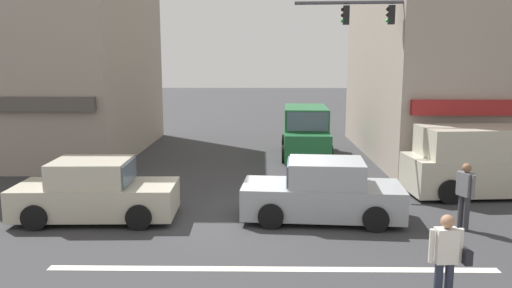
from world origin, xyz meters
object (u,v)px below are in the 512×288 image
Objects in this scene: utility_pole_near_left at (43,47)px; van_parked_curbside at (306,133)px; traffic_light_mast at (412,58)px; utility_pole_far_right at (486,48)px; pedestrian_mid_crossing at (465,192)px; sedan_approaching_near at (322,193)px; pedestrian_foreground_with_bag at (447,257)px; van_waiting_far at (480,163)px; sedan_crossing_center at (96,193)px.

van_parked_curbside is at bearing 17.70° from utility_pole_near_left.
traffic_light_mast is at bearing -57.84° from van_parked_curbside.
utility_pole_far_right is (16.63, 1.69, 0.01)m from utility_pole_near_left.
pedestrian_mid_crossing is at bearing -72.04° from van_parked_curbside.
sedan_approaching_near is 5.03m from pedestrian_foreground_with_bag.
utility_pole_far_right reaches higher than van_waiting_far.
pedestrian_mid_crossing is (1.91, 4.05, -0.00)m from pedestrian_foreground_with_bag.
utility_pole_far_right is at bearing 45.68° from sedan_approaching_near.
sedan_crossing_center and sedan_approaching_near have the same top height.
utility_pole_far_right reaches higher than pedestrian_mid_crossing.
sedan_approaching_near is at bearing -129.63° from traffic_light_mast.
traffic_light_mast is (-3.85, -3.34, -0.40)m from utility_pole_far_right.
utility_pole_far_right reaches higher than traffic_light_mast.
traffic_light_mast is at bearing -7.33° from utility_pole_near_left.
utility_pole_far_right is 1.87× the size of van_waiting_far.
sedan_crossing_center is (-13.04, -7.37, -3.87)m from utility_pole_far_right.
utility_pole_far_right is 2.10× the size of sedan_approaching_near.
van_parked_curbside reaches higher than pedestrian_mid_crossing.
utility_pole_far_right is 9.61m from pedestrian_mid_crossing.
pedestrian_foreground_with_bag is (1.17, -13.54, -0.05)m from van_parked_curbside.
utility_pole_far_right is 1.43× the size of traffic_light_mast.
van_parked_curbside is 7.89m from van_waiting_far.
utility_pole_near_left reaches higher than sedan_approaching_near.
utility_pole_near_left is 1.89× the size of van_parked_curbside.
sedan_approaching_near is (-3.29, -3.97, -3.46)m from traffic_light_mast.
utility_pole_far_right is 2.14× the size of sedan_crossing_center.
utility_pole_near_left is at bearing 122.33° from sedan_crossing_center.
van_parked_curbside reaches higher than sedan_crossing_center.
van_parked_curbside reaches higher than pedestrian_foreground_with_bag.
van_waiting_far is 8.17m from pedestrian_foreground_with_bag.
pedestrian_mid_crossing is at bearing -4.29° from sedan_crossing_center.
utility_pole_far_right is 5.11m from traffic_light_mast.
pedestrian_foreground_with_bag is 4.48m from pedestrian_mid_crossing.
utility_pole_near_left reaches higher than van_waiting_far.
utility_pole_far_right is at bearing 29.48° from sedan_crossing_center.
traffic_light_mast is 1.47× the size of sedan_approaching_near.
traffic_light_mast reaches higher than van_parked_curbside.
utility_pole_far_right is 5.30× the size of pedestrian_mid_crossing.
sedan_crossing_center is at bearing 175.71° from pedestrian_mid_crossing.
van_waiting_far is (4.83, -6.24, 0.00)m from van_parked_curbside.
utility_pole_near_left reaches higher than sedan_crossing_center.
utility_pole_near_left is at bearing 153.65° from pedestrian_mid_crossing.
traffic_light_mast is at bearing 78.23° from pedestrian_foreground_with_bag.
van_waiting_far reaches higher than pedestrian_mid_crossing.
pedestrian_foreground_with_bag is at bearing -85.07° from van_parked_curbside.
van_parked_curbside is (9.78, 3.12, -3.56)m from utility_pole_near_left.
utility_pole_near_left is 15.36m from van_waiting_far.
sedan_crossing_center is (-9.19, -4.03, -3.46)m from traffic_light_mast.
utility_pole_near_left is 5.29× the size of pedestrian_foreground_with_bag.
traffic_light_mast is at bearing 23.69° from sedan_crossing_center.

